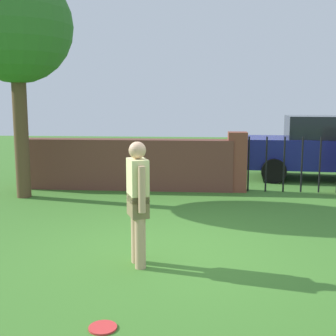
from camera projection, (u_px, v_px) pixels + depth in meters
ground_plane at (176, 253)px, 6.23m from camera, size 40.00×40.00×0.00m
brick_wall at (126, 164)px, 10.62m from camera, size 5.09×0.50×1.21m
tree at (16, 28)px, 9.28m from camera, size 2.39×2.39×4.88m
person at (138, 198)px, 5.63m from camera, size 0.34×0.51×1.62m
fence_gate at (293, 162)px, 10.27m from camera, size 3.03×0.44×1.40m
car at (324, 148)px, 11.97m from camera, size 4.32×2.17×1.72m
frisbee_red at (103, 328)px, 4.16m from camera, size 0.27×0.27×0.02m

